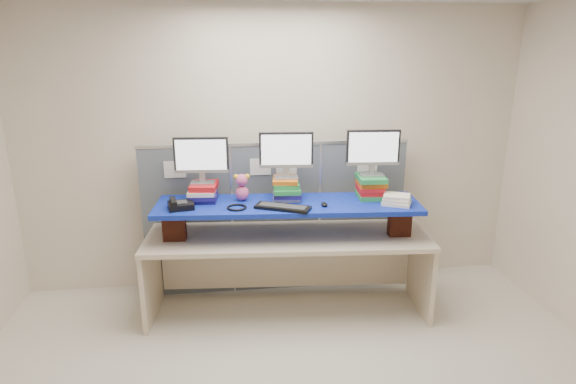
{
  "coord_description": "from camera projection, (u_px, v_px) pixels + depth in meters",
  "views": [
    {
      "loc": [
        -0.45,
        -2.69,
        2.4
      ],
      "look_at": [
        0.06,
        1.29,
        1.18
      ],
      "focal_mm": 30.0,
      "sensor_mm": 36.0,
      "label": 1
    }
  ],
  "objects": [
    {
      "name": "room",
      "position": [
        306.0,
        219.0,
        2.91
      ],
      "size": [
        5.0,
        4.0,
        2.8
      ],
      "color": "beige",
      "rests_on": "ground"
    },
    {
      "name": "cubicle_partition",
      "position": [
        276.0,
        217.0,
        4.78
      ],
      "size": [
        2.6,
        0.06,
        1.53
      ],
      "color": "#50585F",
      "rests_on": "ground"
    },
    {
      "name": "desk",
      "position": [
        288.0,
        251.0,
        4.37
      ],
      "size": [
        2.59,
        0.93,
        0.77
      ],
      "rotation": [
        0.0,
        0.0,
        -0.08
      ],
      "color": "beige",
      "rests_on": "ground"
    },
    {
      "name": "brick_pier_left",
      "position": [
        174.0,
        225.0,
        4.19
      ],
      "size": [
        0.2,
        0.12,
        0.26
      ],
      "primitive_type": "cube",
      "rotation": [
        0.0,
        0.0,
        -0.08
      ],
      "color": "maroon",
      "rests_on": "desk"
    },
    {
      "name": "brick_pier_right",
      "position": [
        400.0,
        221.0,
        4.28
      ],
      "size": [
        0.2,
        0.12,
        0.26
      ],
      "primitive_type": "cube",
      "rotation": [
        0.0,
        0.0,
        -0.08
      ],
      "color": "maroon",
      "rests_on": "desk"
    },
    {
      "name": "blue_board",
      "position": [
        288.0,
        205.0,
        4.24
      ],
      "size": [
        2.35,
        0.75,
        0.04
      ],
      "primitive_type": "cube",
      "rotation": [
        0.0,
        0.0,
        -0.08
      ],
      "color": "#0C0B91",
      "rests_on": "brick_pier_left"
    },
    {
      "name": "book_stack_left",
      "position": [
        203.0,
        192.0,
        4.28
      ],
      "size": [
        0.28,
        0.32,
        0.16
      ],
      "color": "navy",
      "rests_on": "blue_board"
    },
    {
      "name": "book_stack_center",
      "position": [
        286.0,
        189.0,
        4.32
      ],
      "size": [
        0.28,
        0.32,
        0.19
      ],
      "color": "silver",
      "rests_on": "blue_board"
    },
    {
      "name": "book_stack_right",
      "position": [
        371.0,
        186.0,
        4.35
      ],
      "size": [
        0.26,
        0.32,
        0.21
      ],
      "color": "#248740",
      "rests_on": "blue_board"
    },
    {
      "name": "monitor_left",
      "position": [
        201.0,
        157.0,
        4.19
      ],
      "size": [
        0.48,
        0.15,
        0.41
      ],
      "rotation": [
        0.0,
        0.0,
        -0.08
      ],
      "color": "#939498",
      "rests_on": "book_stack_left"
    },
    {
      "name": "monitor_center",
      "position": [
        286.0,
        152.0,
        4.22
      ],
      "size": [
        0.48,
        0.15,
        0.41
      ],
      "rotation": [
        0.0,
        0.0,
        -0.08
      ],
      "color": "#939498",
      "rests_on": "book_stack_center"
    },
    {
      "name": "monitor_right",
      "position": [
        373.0,
        150.0,
        4.25
      ],
      "size": [
        0.48,
        0.15,
        0.41
      ],
      "rotation": [
        0.0,
        0.0,
        -0.08
      ],
      "color": "#939498",
      "rests_on": "book_stack_right"
    },
    {
      "name": "keyboard",
      "position": [
        283.0,
        207.0,
        4.07
      ],
      "size": [
        0.49,
        0.34,
        0.03
      ],
      "rotation": [
        0.0,
        0.0,
        -0.43
      ],
      "color": "black",
      "rests_on": "blue_board"
    },
    {
      "name": "mouse",
      "position": [
        324.0,
        204.0,
        4.14
      ],
      "size": [
        0.08,
        0.11,
        0.03
      ],
      "primitive_type": "ellipsoid",
      "rotation": [
        0.0,
        0.0,
        -0.27
      ],
      "color": "black",
      "rests_on": "blue_board"
    },
    {
      "name": "desk_phone",
      "position": [
        180.0,
        205.0,
        4.08
      ],
      "size": [
        0.24,
        0.22,
        0.09
      ],
      "rotation": [
        0.0,
        0.0,
        0.2
      ],
      "color": "black",
      "rests_on": "blue_board"
    },
    {
      "name": "headset",
      "position": [
        237.0,
        207.0,
        4.08
      ],
      "size": [
        0.19,
        0.19,
        0.02
      ],
      "primitive_type": "torus",
      "rotation": [
        0.0,
        0.0,
        0.16
      ],
      "color": "black",
      "rests_on": "blue_board"
    },
    {
      "name": "plush_toy",
      "position": [
        242.0,
        187.0,
        4.26
      ],
      "size": [
        0.14,
        0.11,
        0.25
      ],
      "rotation": [
        0.0,
        0.0,
        -0.36
      ],
      "color": "#D85289",
      "rests_on": "blue_board"
    },
    {
      "name": "binder_stack",
      "position": [
        397.0,
        200.0,
        4.18
      ],
      "size": [
        0.3,
        0.28,
        0.09
      ],
      "rotation": [
        0.0,
        0.0,
        -0.44
      ],
      "color": "#F2EACE",
      "rests_on": "blue_board"
    }
  ]
}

